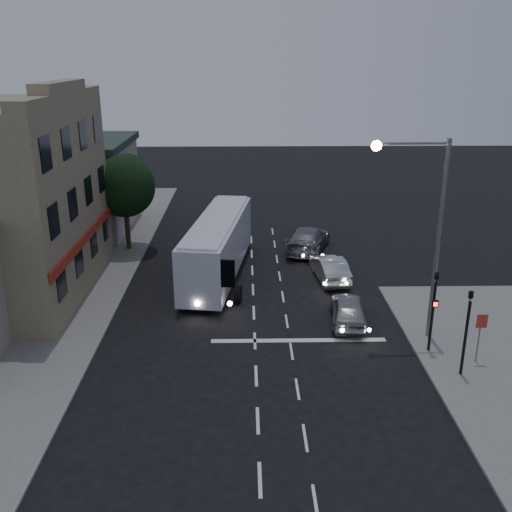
{
  "coord_description": "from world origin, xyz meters",
  "views": [
    {
      "loc": [
        -0.39,
        -21.22,
        12.38
      ],
      "look_at": [
        0.16,
        7.4,
        2.2
      ],
      "focal_mm": 40.0,
      "sensor_mm": 36.0,
      "label": 1
    }
  ],
  "objects_px": {
    "car_sedan_a": "(330,268)",
    "street_tree": "(124,184)",
    "regulatory_sign": "(480,330)",
    "car_sedan_b": "(308,239)",
    "streetlight": "(426,218)",
    "traffic_signal_side": "(467,323)",
    "car_suv": "(348,310)",
    "traffic_signal_main": "(434,302)",
    "tour_bus": "(218,245)"
  },
  "relations": [
    {
      "from": "traffic_signal_side",
      "to": "street_tree",
      "type": "xyz_separation_m",
      "value": [
        -16.51,
        16.22,
        2.08
      ]
    },
    {
      "from": "car_sedan_b",
      "to": "street_tree",
      "type": "bearing_deg",
      "value": 15.94
    },
    {
      "from": "car_sedan_a",
      "to": "regulatory_sign",
      "type": "height_order",
      "value": "regulatory_sign"
    },
    {
      "from": "traffic_signal_side",
      "to": "streetlight",
      "type": "bearing_deg",
      "value": 105.7
    },
    {
      "from": "regulatory_sign",
      "to": "car_sedan_b",
      "type": "bearing_deg",
      "value": 110.44
    },
    {
      "from": "tour_bus",
      "to": "car_suv",
      "type": "height_order",
      "value": "tour_bus"
    },
    {
      "from": "car_suv",
      "to": "regulatory_sign",
      "type": "relative_size",
      "value": 1.84
    },
    {
      "from": "car_suv",
      "to": "traffic_signal_main",
      "type": "relative_size",
      "value": 0.99
    },
    {
      "from": "car_suv",
      "to": "regulatory_sign",
      "type": "height_order",
      "value": "regulatory_sign"
    },
    {
      "from": "tour_bus",
      "to": "car_suv",
      "type": "distance_m",
      "value": 9.29
    },
    {
      "from": "car_sedan_a",
      "to": "car_sedan_b",
      "type": "distance_m",
      "value": 5.29
    },
    {
      "from": "car_sedan_b",
      "to": "car_suv",
      "type": "bearing_deg",
      "value": 111.86
    },
    {
      "from": "tour_bus",
      "to": "traffic_signal_main",
      "type": "bearing_deg",
      "value": -36.73
    },
    {
      "from": "regulatory_sign",
      "to": "streetlight",
      "type": "bearing_deg",
      "value": 128.75
    },
    {
      "from": "car_sedan_a",
      "to": "traffic_signal_main",
      "type": "relative_size",
      "value": 1.04
    },
    {
      "from": "car_suv",
      "to": "car_sedan_b",
      "type": "distance_m",
      "value": 10.9
    },
    {
      "from": "car_sedan_b",
      "to": "traffic_signal_side",
      "type": "relative_size",
      "value": 1.33
    },
    {
      "from": "car_sedan_a",
      "to": "street_tree",
      "type": "xyz_separation_m",
      "value": [
        -12.67,
        5.59,
        3.8
      ]
    },
    {
      "from": "tour_bus",
      "to": "car_sedan_a",
      "type": "height_order",
      "value": "tour_bus"
    },
    {
      "from": "car_sedan_a",
      "to": "traffic_signal_main",
      "type": "height_order",
      "value": "traffic_signal_main"
    },
    {
      "from": "car_sedan_b",
      "to": "street_tree",
      "type": "xyz_separation_m",
      "value": [
        -11.95,
        0.36,
        3.71
      ]
    },
    {
      "from": "car_suv",
      "to": "traffic_signal_main",
      "type": "height_order",
      "value": "traffic_signal_main"
    },
    {
      "from": "car_sedan_b",
      "to": "streetlight",
      "type": "distance_m",
      "value": 13.89
    },
    {
      "from": "car_sedan_a",
      "to": "regulatory_sign",
      "type": "xyz_separation_m",
      "value": [
        4.83,
        -9.67,
        0.89
      ]
    },
    {
      "from": "car_suv",
      "to": "car_sedan_a",
      "type": "height_order",
      "value": "car_sedan_a"
    },
    {
      "from": "car_suv",
      "to": "car_sedan_b",
      "type": "height_order",
      "value": "car_sedan_b"
    },
    {
      "from": "car_sedan_a",
      "to": "traffic_signal_side",
      "type": "height_order",
      "value": "traffic_signal_side"
    },
    {
      "from": "car_suv",
      "to": "car_sedan_b",
      "type": "bearing_deg",
      "value": -79.94
    },
    {
      "from": "traffic_signal_main",
      "to": "streetlight",
      "type": "height_order",
      "value": "streetlight"
    },
    {
      "from": "regulatory_sign",
      "to": "street_tree",
      "type": "height_order",
      "value": "street_tree"
    },
    {
      "from": "tour_bus",
      "to": "streetlight",
      "type": "relative_size",
      "value": 1.29
    },
    {
      "from": "traffic_signal_side",
      "to": "street_tree",
      "type": "relative_size",
      "value": 0.66
    },
    {
      "from": "car_sedan_b",
      "to": "regulatory_sign",
      "type": "distance_m",
      "value": 15.93
    },
    {
      "from": "traffic_signal_main",
      "to": "regulatory_sign",
      "type": "xyz_separation_m",
      "value": [
        1.7,
        -1.01,
        -0.82
      ]
    },
    {
      "from": "street_tree",
      "to": "tour_bus",
      "type": "bearing_deg",
      "value": -37.38
    },
    {
      "from": "car_sedan_a",
      "to": "traffic_signal_side",
      "type": "xyz_separation_m",
      "value": [
        3.83,
        -10.63,
        1.72
      ]
    },
    {
      "from": "tour_bus",
      "to": "traffic_signal_side",
      "type": "bearing_deg",
      "value": -40.12
    },
    {
      "from": "car_sedan_b",
      "to": "street_tree",
      "type": "height_order",
      "value": "street_tree"
    },
    {
      "from": "traffic_signal_main",
      "to": "traffic_signal_side",
      "type": "distance_m",
      "value": 2.1
    },
    {
      "from": "regulatory_sign",
      "to": "street_tree",
      "type": "bearing_deg",
      "value": 138.92
    },
    {
      "from": "tour_bus",
      "to": "car_sedan_b",
      "type": "height_order",
      "value": "tour_bus"
    },
    {
      "from": "streetlight",
      "to": "street_tree",
      "type": "relative_size",
      "value": 1.45
    },
    {
      "from": "tour_bus",
      "to": "traffic_signal_side",
      "type": "distance_m",
      "value": 15.44
    },
    {
      "from": "traffic_signal_main",
      "to": "car_suv",
      "type": "bearing_deg",
      "value": 135.28
    },
    {
      "from": "tour_bus",
      "to": "car_sedan_b",
      "type": "bearing_deg",
      "value": 45.32
    },
    {
      "from": "streetlight",
      "to": "street_tree",
      "type": "distance_m",
      "value": 20.19
    },
    {
      "from": "car_sedan_a",
      "to": "traffic_signal_side",
      "type": "distance_m",
      "value": 11.43
    },
    {
      "from": "streetlight",
      "to": "street_tree",
      "type": "xyz_separation_m",
      "value": [
        -15.55,
        12.82,
        -1.23
      ]
    },
    {
      "from": "car_sedan_a",
      "to": "traffic_signal_side",
      "type": "bearing_deg",
      "value": 103.54
    },
    {
      "from": "traffic_signal_main",
      "to": "car_sedan_b",
      "type": "bearing_deg",
      "value": 105.51
    }
  ]
}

